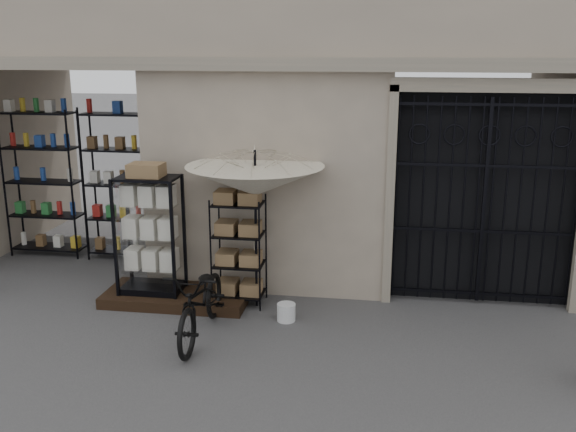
% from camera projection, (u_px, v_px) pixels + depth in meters
% --- Properties ---
extents(ground, '(80.00, 80.00, 0.00)m').
position_uv_depth(ground, '(340.00, 367.00, 7.18)').
color(ground, black).
rests_on(ground, ground).
extents(shop_recess, '(3.00, 1.70, 3.00)m').
position_uv_depth(shop_recess, '(70.00, 175.00, 10.13)').
color(shop_recess, black).
rests_on(shop_recess, ground).
extents(shop_shelving, '(2.70, 0.50, 2.50)m').
position_uv_depth(shop_shelving, '(83.00, 184.00, 10.68)').
color(shop_shelving, black).
rests_on(shop_shelving, ground).
extents(iron_gate, '(2.50, 0.21, 3.00)m').
position_uv_depth(iron_gate, '(483.00, 196.00, 8.72)').
color(iron_gate, black).
rests_on(iron_gate, ground).
extents(step_platform, '(2.00, 0.90, 0.15)m').
position_uv_depth(step_platform, '(177.00, 297.00, 9.00)').
color(step_platform, black).
rests_on(step_platform, ground).
extents(display_cabinet, '(0.83, 0.53, 1.77)m').
position_uv_depth(display_cabinet, '(150.00, 241.00, 8.82)').
color(display_cabinet, black).
rests_on(display_cabinet, step_platform).
extents(wire_rack, '(0.78, 0.66, 1.52)m').
position_uv_depth(wire_rack, '(239.00, 252.00, 8.78)').
color(wire_rack, black).
rests_on(wire_rack, ground).
extents(market_umbrella, '(1.93, 1.96, 2.61)m').
position_uv_depth(market_umbrella, '(255.00, 172.00, 8.40)').
color(market_umbrella, black).
rests_on(market_umbrella, ground).
extents(white_bucket, '(0.27, 0.27, 0.23)m').
position_uv_depth(white_bucket, '(286.00, 312.00, 8.36)').
color(white_bucket, silver).
rests_on(white_bucket, ground).
extents(bicycle, '(0.63, 0.94, 1.78)m').
position_uv_depth(bicycle, '(203.00, 336.00, 7.93)').
color(bicycle, black).
rests_on(bicycle, ground).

